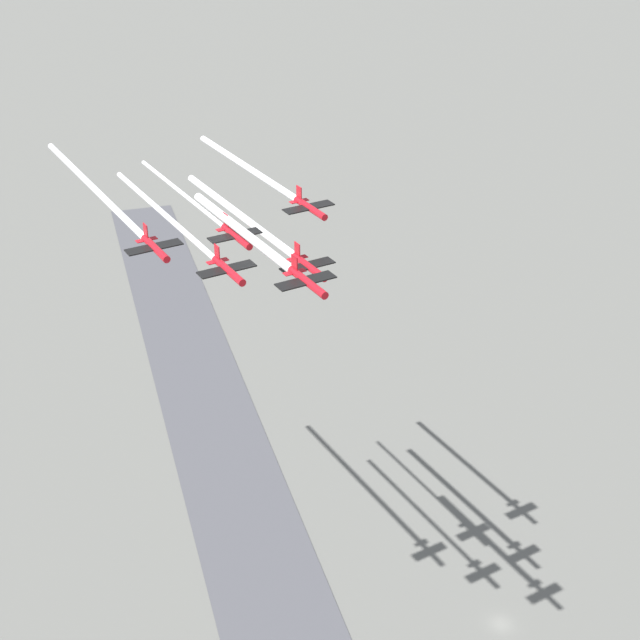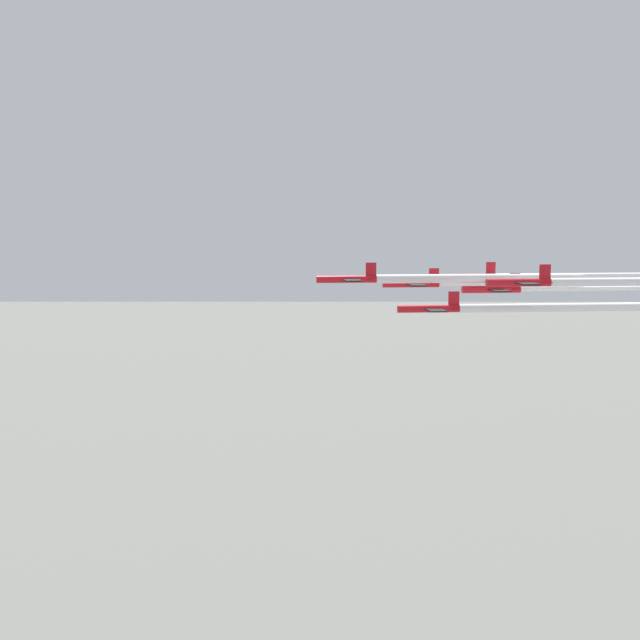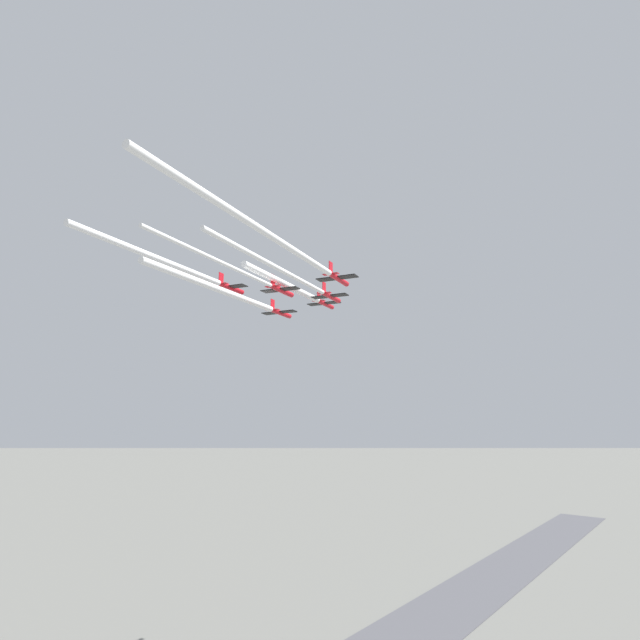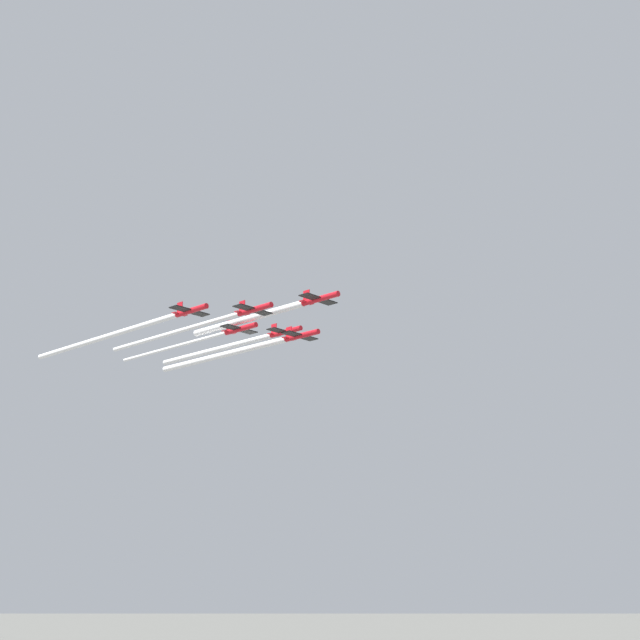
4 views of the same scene
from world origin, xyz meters
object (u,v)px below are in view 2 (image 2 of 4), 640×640
jet_1 (431,308)px  jet_2 (413,284)px  jet_4 (493,289)px  jet_3 (521,282)px  jet_0 (349,279)px  jet_5 (471,277)px

jet_1 → jet_2: 13.27m
jet_2 → jet_4: bearing=-120.5°
jet_1 → jet_3: (-8.17, -9.91, 4.19)m
jet_3 → jet_0: bearing=59.5°
jet_3 → jet_5: bearing=-0.0°
jet_4 → jet_5: 13.06m
jet_3 → jet_4: jet_3 is taller
jet_2 → jet_4: size_ratio=1.00×
jet_1 → jet_4: 13.02m
jet_0 → jet_2: 12.90m
jet_2 → jet_0: bearing=120.5°
jet_1 → jet_5: (17.55, -13.99, 3.15)m
jet_2 → jet_3: jet_3 is taller
jet_1 → jet_3: jet_3 is taller
jet_3 → jet_1: bearing=59.5°
jet_2 → jet_5: (4.69, -11.95, 0.58)m
jet_1 → jet_5: bearing=-29.5°
jet_2 → jet_4: (-8.17, -9.91, -0.41)m
jet_0 → jet_4: 22.20m
jet_2 → jet_5: size_ratio=1.00×
jet_0 → jet_5: jet_0 is taller
jet_2 → jet_5: 12.85m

